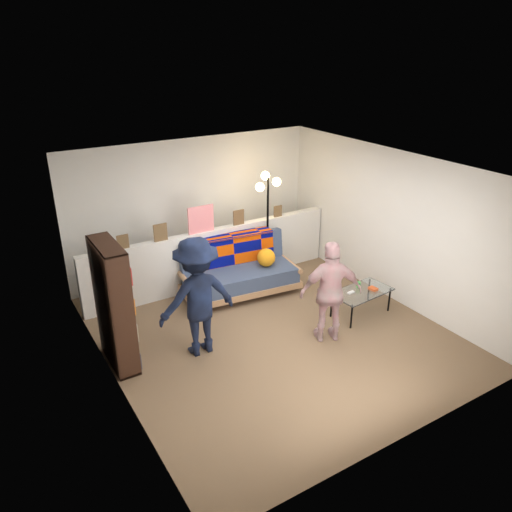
{
  "coord_description": "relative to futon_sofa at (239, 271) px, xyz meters",
  "views": [
    {
      "loc": [
        -3.41,
        -5.17,
        3.93
      ],
      "look_at": [
        0.0,
        0.4,
        1.05
      ],
      "focal_mm": 35.0,
      "sensor_mm": 36.0,
      "label": 1
    }
  ],
  "objects": [
    {
      "name": "half_wall_ledge",
      "position": [
        -0.23,
        0.49,
        0.12
      ],
      "size": [
        4.45,
        0.15,
        1.0
      ],
      "primitive_type": "cube",
      "color": "silver",
      "rests_on": "ground"
    },
    {
      "name": "futon_sofa",
      "position": [
        0.0,
        0.0,
        0.0
      ],
      "size": [
        1.99,
        1.11,
        0.82
      ],
      "color": "#AA7B53",
      "rests_on": "ground"
    },
    {
      "name": "floor_lamp",
      "position": [
        0.77,
        0.36,
        0.93
      ],
      "size": [
        0.42,
        0.33,
        1.86
      ],
      "color": "black",
      "rests_on": "ground"
    },
    {
      "name": "ground",
      "position": [
        -0.23,
        -1.31,
        -0.38
      ],
      "size": [
        5.0,
        5.0,
        0.0
      ],
      "primitive_type": "plane",
      "color": "brown",
      "rests_on": "ground"
    },
    {
      "name": "coffee_table",
      "position": [
        1.23,
        -1.6,
        -0.01
      ],
      "size": [
        0.98,
        0.6,
        0.49
      ],
      "color": "black",
      "rests_on": "ground"
    },
    {
      "name": "room_shell",
      "position": [
        -0.23,
        -0.83,
        1.29
      ],
      "size": [
        4.6,
        5.05,
        2.45
      ],
      "color": "silver",
      "rests_on": "ground"
    },
    {
      "name": "ledge_decor",
      "position": [
        -0.46,
        0.47,
        0.8
      ],
      "size": [
        2.97,
        0.02,
        0.45
      ],
      "color": "brown",
      "rests_on": "half_wall_ledge"
    },
    {
      "name": "person_right",
      "position": [
        0.37,
        -1.88,
        0.35
      ],
      "size": [
        0.93,
        0.67,
        1.47
      ],
      "primitive_type": "imported",
      "rotation": [
        0.0,
        0.0,
        2.73
      ],
      "color": "pink",
      "rests_on": "ground"
    },
    {
      "name": "person_left",
      "position": [
        -1.31,
        -1.19,
        0.44
      ],
      "size": [
        1.06,
        0.61,
        1.64
      ],
      "primitive_type": "imported",
      "rotation": [
        0.0,
        0.0,
        3.14
      ],
      "color": "black",
      "rests_on": "ground"
    },
    {
      "name": "bookshelf",
      "position": [
        -2.32,
        -0.88,
        0.4
      ],
      "size": [
        0.28,
        0.84,
        1.67
      ],
      "color": "black",
      "rests_on": "ground"
    }
  ]
}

